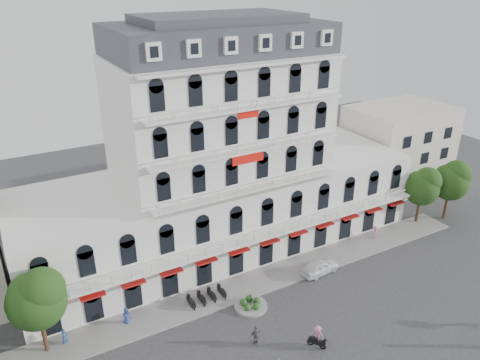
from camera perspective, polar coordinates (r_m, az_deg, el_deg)
name	(u,v)px	position (r m, az deg, el deg)	size (l,w,h in m)	color
ground	(314,335)	(44.28, 9.00, -18.15)	(120.00, 120.00, 0.00)	#38383A
sidewalk	(261,281)	(49.87, 2.58, -12.16)	(53.00, 4.00, 0.16)	gray
main_building	(220,164)	(51.89, -2.42, 1.91)	(45.00, 15.00, 25.80)	silver
flank_building_east	(397,147)	(72.31, 18.61, 3.82)	(14.00, 10.00, 12.00)	beige
traffic_island	(251,305)	(46.49, 1.32, -14.97)	(3.20, 3.20, 1.60)	gray
parked_scooter_row	(207,302)	(47.38, -4.07, -14.56)	(4.40, 1.80, 1.10)	black
tree_west_inner	(37,297)	(41.94, -23.55, -12.95)	(4.76, 4.76, 8.25)	#382314
tree_east_inner	(423,185)	(62.36, 21.36, -0.61)	(4.40, 4.37, 7.57)	#382314
tree_east_outer	(451,179)	(64.69, 24.37, 0.07)	(4.65, 4.65, 8.05)	#382314
parked_car	(320,267)	(51.37, 9.70, -10.40)	(1.77, 4.41, 1.50)	white
rider_center	(317,336)	(42.43, 9.39, -18.25)	(1.21, 1.46, 2.26)	black
pedestrian_left	(127,316)	(45.48, -13.65, -15.83)	(0.85, 0.55, 1.74)	navy
pedestrian_mid	(256,335)	(42.46, 1.97, -18.32)	(1.09, 0.46, 1.87)	#5D5C64
pedestrian_right	(375,233)	(58.65, 16.10, -6.22)	(1.12, 0.64, 1.73)	#D47096
pedestrian_far	(65,337)	(44.93, -20.59, -17.51)	(0.61, 0.40, 1.69)	#284F7A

